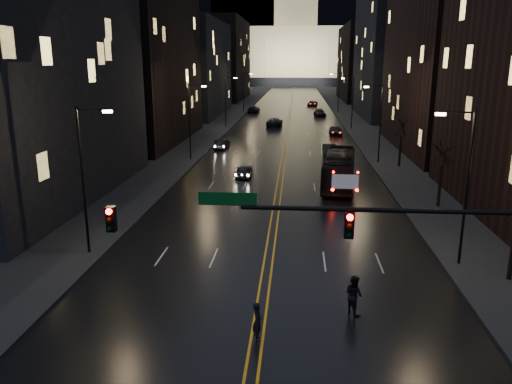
% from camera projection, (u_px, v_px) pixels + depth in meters
% --- Properties ---
extents(ground, '(900.00, 900.00, 0.00)m').
position_uv_depth(ground, '(255.00, 355.00, 20.04)').
color(ground, black).
rests_on(ground, ground).
extents(road, '(20.00, 320.00, 0.02)m').
position_uv_depth(road, '(292.00, 102.00, 145.39)').
color(road, black).
rests_on(road, ground).
extents(sidewalk_left, '(8.00, 320.00, 0.16)m').
position_uv_depth(sidewalk_left, '(244.00, 102.00, 146.47)').
color(sidewalk_left, black).
rests_on(sidewalk_left, ground).
extents(sidewalk_right, '(8.00, 320.00, 0.16)m').
position_uv_depth(sidewalk_right, '(340.00, 102.00, 144.28)').
color(sidewalk_right, black).
rests_on(sidewalk_right, ground).
extents(center_line, '(0.62, 320.00, 0.01)m').
position_uv_depth(center_line, '(292.00, 102.00, 145.39)').
color(center_line, orange).
rests_on(center_line, road).
extents(building_left_near, '(12.00, 28.00, 22.00)m').
position_uv_depth(building_left_near, '(18.00, 67.00, 40.11)').
color(building_left_near, black).
rests_on(building_left_near, ground).
extents(building_left_mid, '(12.00, 30.00, 28.00)m').
position_uv_depth(building_left_mid, '(138.00, 43.00, 70.21)').
color(building_left_mid, black).
rests_on(building_left_mid, ground).
extents(building_left_far, '(12.00, 34.00, 20.00)m').
position_uv_depth(building_left_far, '(193.00, 69.00, 107.86)').
color(building_left_far, black).
rests_on(building_left_far, ground).
extents(building_left_dist, '(12.00, 40.00, 24.00)m').
position_uv_depth(building_left_dist, '(225.00, 60.00, 153.64)').
color(building_left_dist, black).
rests_on(building_left_dist, ground).
extents(building_right_mid, '(12.00, 34.00, 26.00)m').
position_uv_depth(building_right_mid, '(392.00, 54.00, 103.82)').
color(building_right_mid, black).
rests_on(building_right_mid, ground).
extents(building_right_dist, '(12.00, 40.00, 22.00)m').
position_uv_depth(building_right_dist, '(362.00, 63.00, 150.61)').
color(building_right_dist, black).
rests_on(building_right_dist, ground).
extents(capitol, '(90.00, 50.00, 58.50)m').
position_uv_depth(capitol, '(295.00, 50.00, 256.77)').
color(capitol, black).
rests_on(capitol, ground).
extents(traffic_signal, '(17.29, 0.45, 7.00)m').
position_uv_depth(traffic_signal, '(415.00, 240.00, 18.28)').
color(traffic_signal, black).
rests_on(traffic_signal, ground).
extents(streetlamp_right_near, '(2.13, 0.25, 9.00)m').
position_uv_depth(streetlamp_right_near, '(464.00, 180.00, 27.55)').
color(streetlamp_right_near, black).
rests_on(streetlamp_right_near, ground).
extents(streetlamp_left_near, '(2.13, 0.25, 9.00)m').
position_uv_depth(streetlamp_left_near, '(85.00, 173.00, 29.24)').
color(streetlamp_left_near, black).
rests_on(streetlamp_left_near, ground).
extents(streetlamp_right_mid, '(2.13, 0.25, 9.00)m').
position_uv_depth(streetlamp_right_mid, '(379.00, 120.00, 56.48)').
color(streetlamp_right_mid, black).
rests_on(streetlamp_right_mid, ground).
extents(streetlamp_left_mid, '(2.13, 0.25, 9.00)m').
position_uv_depth(streetlamp_left_mid, '(191.00, 118.00, 58.17)').
color(streetlamp_left_mid, black).
rests_on(streetlamp_left_mid, ground).
extents(streetlamp_right_far, '(2.13, 0.25, 9.00)m').
position_uv_depth(streetlamp_right_far, '(351.00, 100.00, 85.40)').
color(streetlamp_right_far, black).
rests_on(streetlamp_right_far, ground).
extents(streetlamp_left_far, '(2.13, 0.25, 9.00)m').
position_uv_depth(streetlamp_left_far, '(226.00, 99.00, 87.10)').
color(streetlamp_left_far, black).
rests_on(streetlamp_left_far, ground).
extents(streetlamp_right_dist, '(2.13, 0.25, 9.00)m').
position_uv_depth(streetlamp_right_dist, '(338.00, 90.00, 114.33)').
color(streetlamp_right_dist, black).
rests_on(streetlamp_right_dist, ground).
extents(streetlamp_left_dist, '(2.13, 0.25, 9.00)m').
position_uv_depth(streetlamp_left_dist, '(244.00, 90.00, 116.02)').
color(streetlamp_left_dist, black).
rests_on(streetlamp_left_dist, ground).
extents(tree_right_mid, '(2.40, 2.40, 6.65)m').
position_uv_depth(tree_right_mid, '(443.00, 153.00, 39.09)').
color(tree_right_mid, black).
rests_on(tree_right_mid, ground).
extents(tree_right_far, '(2.40, 2.40, 6.65)m').
position_uv_depth(tree_right_far, '(402.00, 127.00, 54.52)').
color(tree_right_far, black).
rests_on(tree_right_far, ground).
extents(bus, '(3.98, 11.71, 3.20)m').
position_uv_depth(bus, '(339.00, 169.00, 47.12)').
color(bus, black).
rests_on(bus, ground).
extents(oncoming_car_a, '(1.77, 4.08, 1.37)m').
position_uv_depth(oncoming_car_a, '(244.00, 171.00, 50.75)').
color(oncoming_car_a, black).
rests_on(oncoming_car_a, ground).
extents(oncoming_car_b, '(1.79, 4.22, 1.35)m').
position_uv_depth(oncoming_car_b, '(222.00, 144.00, 67.11)').
color(oncoming_car_b, black).
rests_on(oncoming_car_b, ground).
extents(oncoming_car_c, '(2.88, 5.81, 1.58)m').
position_uv_depth(oncoming_car_c, '(275.00, 122.00, 90.96)').
color(oncoming_car_c, black).
rests_on(oncoming_car_c, ground).
extents(oncoming_car_d, '(2.68, 5.72, 1.61)m').
position_uv_depth(oncoming_car_d, '(254.00, 109.00, 115.50)').
color(oncoming_car_d, black).
rests_on(oncoming_car_d, ground).
extents(receding_car_a, '(1.65, 4.65, 1.53)m').
position_uv_depth(receding_car_a, '(330.00, 150.00, 61.89)').
color(receding_car_a, black).
rests_on(receding_car_a, ground).
extents(receding_car_b, '(1.96, 4.60, 1.55)m').
position_uv_depth(receding_car_b, '(336.00, 131.00, 79.50)').
color(receding_car_b, black).
rests_on(receding_car_b, ground).
extents(receding_car_c, '(2.73, 5.50, 1.54)m').
position_uv_depth(receding_car_c, '(320.00, 113.00, 107.08)').
color(receding_car_c, black).
rests_on(receding_car_c, ground).
extents(receding_car_d, '(2.98, 5.28, 1.39)m').
position_uv_depth(receding_car_d, '(312.00, 103.00, 132.52)').
color(receding_car_d, black).
rests_on(receding_car_d, ground).
extents(pedestrian_a, '(0.51, 0.69, 1.72)m').
position_uv_depth(pedestrian_a, '(257.00, 322.00, 20.92)').
color(pedestrian_a, black).
rests_on(pedestrian_a, ground).
extents(pedestrian_b, '(0.96, 1.05, 1.91)m').
position_uv_depth(pedestrian_b, '(354.00, 295.00, 23.12)').
color(pedestrian_b, black).
rests_on(pedestrian_b, ground).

